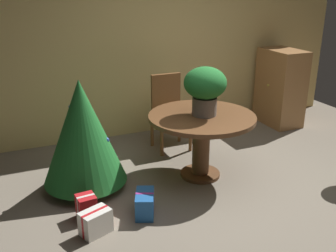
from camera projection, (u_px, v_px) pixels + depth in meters
ground_plane at (236, 195)px, 4.17m from camera, size 6.60×6.60×0.00m
back_wall_panel at (159, 43)px, 5.61m from camera, size 6.00×0.10×2.60m
round_dining_table at (202, 129)px, 4.38m from camera, size 1.20×1.20×0.75m
flower_vase at (205, 87)px, 4.22m from camera, size 0.47×0.47×0.54m
wooden_chair_far at (169, 108)px, 5.20m from camera, size 0.45×0.40×1.00m
holiday_tree at (82, 132)px, 4.09m from camera, size 0.90×0.90×1.22m
gift_box_blue at (145, 204)px, 3.78m from camera, size 0.28×0.36×0.23m
gift_box_cream at (96, 222)px, 3.49m from camera, size 0.31×0.26×0.23m
gift_box_red at (87, 207)px, 3.72m from camera, size 0.19×0.19×0.24m
wooden_cabinet at (280, 87)px, 6.08m from camera, size 0.49×0.72×1.17m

